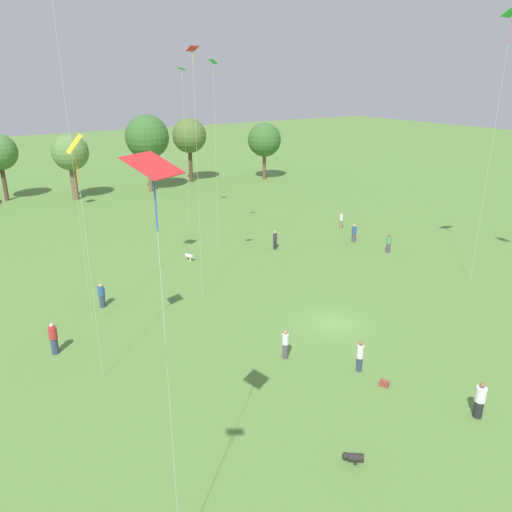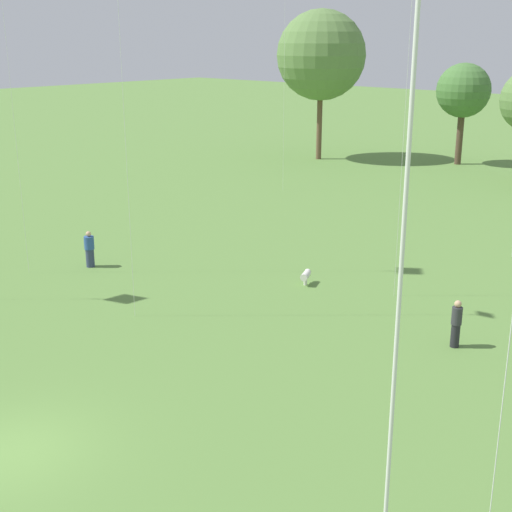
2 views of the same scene
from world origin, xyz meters
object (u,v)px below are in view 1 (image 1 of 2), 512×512
at_px(person_1, 480,400).
at_px(kite_0, 75,154).
at_px(dog_0, 353,457).
at_px(kite_8, 154,182).
at_px(person_2, 54,339).
at_px(person_7, 285,344).
at_px(person_5, 354,233).
at_px(person_8, 360,356).
at_px(picnic_bag_0, 384,383).
at_px(kite_7, 512,21).
at_px(person_4, 389,243).
at_px(kite_1, 214,80).
at_px(person_6, 341,220).
at_px(kite_9, 194,76).
at_px(dog_1, 189,256).
at_px(person_0, 275,240).
at_px(kite_4, 182,81).

relative_size(person_1, kite_0, 0.15).
bearing_deg(dog_0, kite_8, 127.74).
height_order(person_2, person_7, person_2).
bearing_deg(person_5, person_1, 83.89).
height_order(person_8, picnic_bag_0, person_8).
bearing_deg(kite_7, person_4, -51.67).
distance_m(person_2, kite_1, 23.58).
xyz_separation_m(person_6, kite_9, (-19.45, -6.90, 13.67)).
relative_size(person_7, dog_1, 2.07).
xyz_separation_m(kite_1, kite_7, (11.60, -17.43, 3.56)).
relative_size(person_5, dog_1, 2.02).
relative_size(person_1, person_6, 0.99).
xyz_separation_m(person_1, kite_7, (13.34, 9.46, 16.92)).
height_order(person_7, kite_8, kite_8).
bearing_deg(person_4, kite_9, 103.25).
bearing_deg(dog_0, person_0, 8.73).
bearing_deg(person_7, kite_0, -53.15).
bearing_deg(kite_0, person_5, 160.06).
height_order(person_0, kite_0, kite_0).
distance_m(person_0, dog_0, 26.26).
bearing_deg(kite_8, dog_1, 80.56).
bearing_deg(dog_0, person_2, 64.71).
bearing_deg(kite_8, kite_4, 80.77).
height_order(person_1, kite_8, kite_8).
bearing_deg(person_8, kite_8, 167.31).
bearing_deg(kite_4, dog_1, -172.54).
xyz_separation_m(person_0, picnic_bag_0, (-7.66, -19.97, -0.68)).
relative_size(person_6, kite_4, 0.12).
relative_size(person_0, person_4, 0.98).
distance_m(person_6, kite_9, 24.75).
distance_m(kite_1, kite_9, 10.42).
bearing_deg(kite_8, person_4, 48.56).
bearing_deg(kite_4, person_4, -115.06).
height_order(person_1, dog_0, person_1).
xyz_separation_m(person_4, dog_0, (-20.46, -16.73, -0.49)).
distance_m(person_4, person_7, 19.97).
bearing_deg(kite_7, person_5, -49.06).
bearing_deg(kite_4, kite_7, -124.41).
xyz_separation_m(person_2, kite_0, (1.47, -3.74, 10.50)).
bearing_deg(kite_7, person_2, 26.36).
relative_size(person_0, person_8, 0.95).
distance_m(person_8, kite_4, 32.76).
relative_size(person_5, dog_0, 2.09).
bearing_deg(kite_1, dog_1, 146.10).
distance_m(person_4, kite_7, 18.88).
xyz_separation_m(person_2, picnic_bag_0, (12.93, -12.43, -0.77)).
height_order(person_4, kite_4, kite_4).
relative_size(person_4, kite_7, 0.09).
bearing_deg(kite_0, kite_1, -175.04).
height_order(person_2, person_5, person_2).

